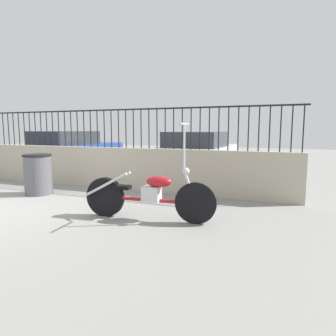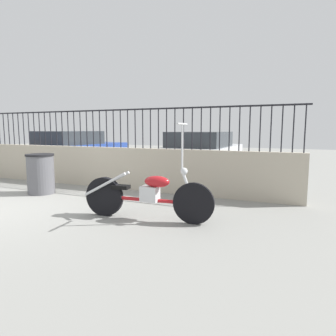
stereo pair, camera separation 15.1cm
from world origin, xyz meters
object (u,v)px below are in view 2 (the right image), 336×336
motorcycle_red (141,194)px  car_blue (73,150)px  trash_bin (41,174)px  car_silver (201,153)px

motorcycle_red → car_blue: (-5.13, 4.27, 0.28)m
trash_bin → motorcycle_red: bearing=-14.7°
motorcycle_red → trash_bin: bearing=159.1°
trash_bin → car_silver: size_ratio=0.22×
motorcycle_red → trash_bin: motorcycle_red is taller
trash_bin → car_blue: size_ratio=0.21×
trash_bin → car_silver: (2.44, 3.96, 0.24)m
car_blue → car_silver: bearing=-78.3°
motorcycle_red → trash_bin: (-2.96, 0.78, 0.04)m
car_silver → car_blue: bearing=96.5°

